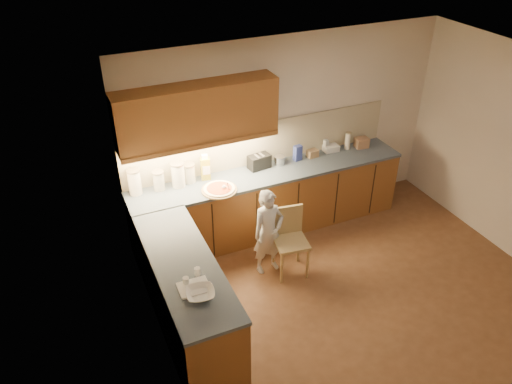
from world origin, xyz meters
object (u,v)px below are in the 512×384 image
(pizza_on_board, at_px, (219,189))
(wooden_chair, at_px, (289,236))
(child, at_px, (268,232))
(oil_jug, at_px, (205,168))
(toaster, at_px, (259,162))

(pizza_on_board, relative_size, wooden_chair, 0.51)
(child, xyz_separation_m, oil_jug, (-0.45, 0.93, 0.51))
(wooden_chair, bearing_deg, child, 166.54)
(child, relative_size, oil_jug, 3.23)
(wooden_chair, bearing_deg, toaster, 95.54)
(child, distance_m, wooden_chair, 0.26)
(child, height_order, oil_jug, oil_jug)
(child, height_order, toaster, child)
(pizza_on_board, bearing_deg, toaster, 25.28)
(pizza_on_board, height_order, oil_jug, oil_jug)
(pizza_on_board, height_order, toaster, toaster)
(pizza_on_board, distance_m, wooden_chair, 1.03)
(wooden_chair, relative_size, toaster, 2.79)
(pizza_on_board, xyz_separation_m, oil_jug, (-0.06, 0.34, 0.14))
(oil_jug, bearing_deg, toaster, -1.00)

